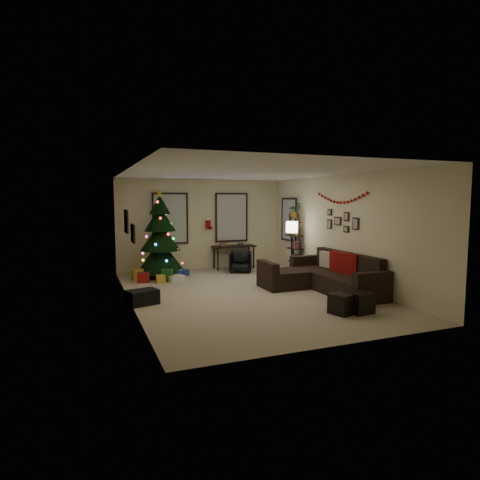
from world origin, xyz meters
The scene contains 29 objects.
floor centered at (0.00, 0.00, 0.00)m, with size 7.00×7.00×0.00m, color #B9A98C.
ceiling centered at (0.00, 0.00, 2.70)m, with size 7.00×7.00×0.00m, color white.
wall_back centered at (0.00, 3.50, 1.35)m, with size 5.00×5.00×0.00m, color beige.
wall_front centered at (0.00, -3.50, 1.35)m, with size 5.00×5.00×0.00m, color beige.
wall_left centered at (-2.50, 0.00, 1.35)m, with size 7.00×7.00×0.00m, color beige.
wall_right centered at (2.50, 0.00, 1.35)m, with size 7.00×7.00×0.00m, color beige.
window_back_left centered at (-0.95, 3.47, 1.55)m, with size 1.05×0.06×1.50m.
window_back_right centered at (0.95, 3.47, 1.55)m, with size 1.05×0.06×1.50m.
window_right_wall centered at (2.47, 2.55, 1.50)m, with size 0.06×0.90×1.30m.
christmas_tree centered at (-1.38, 2.73, 1.01)m, with size 1.31×1.31×2.44m.
presents centered at (-1.41, 2.23, 0.12)m, with size 1.50×1.01×0.30m.
sofa centered at (1.84, -0.31, 0.28)m, with size 1.90×2.76×0.87m.
pillow_red_a centered at (2.21, -0.72, 0.64)m, with size 0.13×0.50×0.50m, color maroon.
pillow_red_b centered at (2.21, -0.37, 0.64)m, with size 0.13×0.50×0.50m, color maroon.
pillow_cream centered at (2.21, 0.16, 0.63)m, with size 0.11×0.39×0.39m, color #BFB29B.
ottoman_near centered at (1.05, -2.15, 0.19)m, with size 0.40×0.40×0.38m, color black.
ottoman_far centered at (1.39, -2.20, 0.20)m, with size 0.41×0.41×0.39m, color black.
desk centered at (0.93, 3.22, 0.62)m, with size 1.31×0.47×0.71m.
desk_chair centered at (0.90, 2.57, 0.30)m, with size 0.58×0.55×0.60m, color black.
bookshelf centered at (2.30, 1.86, 0.82)m, with size 0.30×0.50×1.70m.
potted_plant centered at (2.30, 1.97, 1.85)m, with size 0.52×0.45×0.58m, color #4C4C4C.
floor_lamp centered at (1.95, 1.45, 1.26)m, with size 0.32×0.32×1.51m.
art_map centered at (-2.48, 0.71, 1.64)m, with size 0.04×0.60×0.50m.
art_abstract centered at (-2.48, -0.40, 1.47)m, with size 0.04×0.45×0.35m.
gallery centered at (2.48, -0.07, 1.57)m, with size 0.03×1.25×0.54m.
garland centered at (2.45, -0.05, 2.14)m, with size 0.08×1.90×0.30m, color #A5140C, non-canonical shape.
stocking_left centered at (-0.14, 3.54, 1.39)m, with size 0.20×0.05×0.36m.
stocking_right centered at (0.19, 3.40, 1.39)m, with size 0.20×0.05×0.36m.
storage_bin centered at (-2.29, -0.10, 0.15)m, with size 0.59×0.39×0.30m, color black.
Camera 1 is at (-3.41, -8.27, 2.11)m, focal length 30.41 mm.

